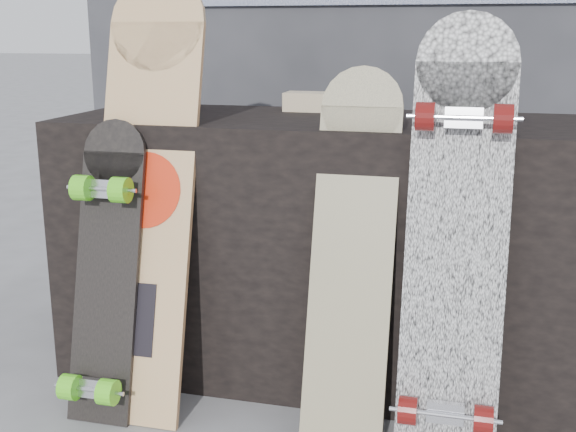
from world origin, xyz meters
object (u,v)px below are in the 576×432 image
(longboard_celtic, at_px, (353,245))
(skateboard_dark, at_px, (104,270))
(vendor_table, at_px, (328,247))
(longboard_geisha, at_px, (147,184))
(longboard_cascadia, at_px, (457,233))

(longboard_celtic, height_order, skateboard_dark, longboard_celtic)
(vendor_table, bearing_deg, skateboard_dark, -142.01)
(longboard_geisha, relative_size, skateboard_dark, 1.48)
(vendor_table, relative_size, longboard_celtic, 1.65)
(vendor_table, xyz_separation_m, longboard_celtic, (0.13, -0.34, 0.11))
(longboard_celtic, distance_m, longboard_cascadia, 0.27)
(longboard_geisha, xyz_separation_m, longboard_celtic, (0.59, -0.03, -0.13))
(vendor_table, distance_m, longboard_celtic, 0.39)
(skateboard_dark, bearing_deg, longboard_celtic, 6.80)
(longboard_cascadia, bearing_deg, longboard_celtic, 175.37)
(longboard_celtic, height_order, longboard_cascadia, longboard_cascadia)
(longboard_celtic, xyz_separation_m, skateboard_dark, (-0.68, -0.08, -0.10))
(longboard_geisha, distance_m, skateboard_dark, 0.26)
(vendor_table, height_order, longboard_geisha, longboard_geisha)
(longboard_cascadia, bearing_deg, skateboard_dark, -176.36)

